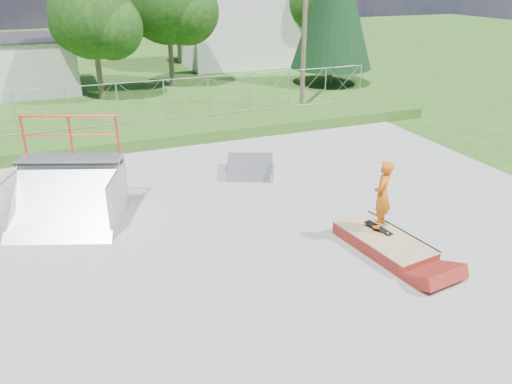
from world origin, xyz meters
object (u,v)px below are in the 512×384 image
grind_box (383,243)px  skater (382,197)px  flat_bank_ramp (249,168)px  quarter_pipe (62,178)px

grind_box → skater: size_ratio=1.55×
flat_bank_ramp → skater: 6.02m
grind_box → quarter_pipe: 8.70m
quarter_pipe → skater: quarter_pipe is taller
grind_box → flat_bank_ramp: (-1.32, 6.09, 0.05)m
quarter_pipe → grind_box: bearing=-10.4°
quarter_pipe → skater: bearing=-8.3°
flat_bank_ramp → skater: size_ratio=0.97×
flat_bank_ramp → grind_box: bearing=-53.9°
grind_box → flat_bank_ramp: flat_bank_ramp is taller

